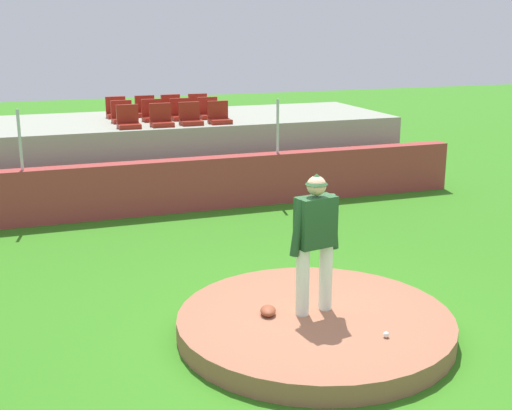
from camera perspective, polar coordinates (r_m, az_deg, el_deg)
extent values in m
plane|color=#31791A|center=(9.02, 4.93, -10.69)|extent=(60.00, 60.00, 0.00)
cylinder|color=#9C6246|center=(8.97, 4.95, -9.93)|extent=(3.57, 3.57, 0.26)
cylinder|color=silver|center=(8.75, 3.92, -6.43)|extent=(0.17, 0.17, 0.90)
cylinder|color=silver|center=(8.95, 5.85, -5.99)|extent=(0.17, 0.17, 0.90)
cube|color=#1E4723|center=(8.60, 5.01, -1.40)|extent=(0.55, 0.36, 0.65)
cylinder|color=#1E4723|center=(8.46, 3.53, -1.91)|extent=(0.24, 0.15, 0.73)
cylinder|color=#1E4723|center=(8.76, 6.43, -1.39)|extent=(0.21, 0.15, 0.73)
sphere|color=tan|center=(8.48, 5.08, 1.62)|extent=(0.25, 0.25, 0.25)
cone|color=#1E4723|center=(8.46, 5.10, 2.19)|extent=(0.33, 0.33, 0.14)
sphere|color=white|center=(8.42, 10.84, -10.61)|extent=(0.07, 0.07, 0.07)
ellipsoid|color=brown|center=(8.87, 1.02, -8.84)|extent=(0.28, 0.35, 0.11)
cube|color=#A13A37|center=(14.66, -5.54, 1.72)|extent=(12.62, 0.40, 1.12)
cylinder|color=silver|center=(14.02, -19.15, 5.17)|extent=(0.06, 0.06, 1.19)
cylinder|color=silver|center=(15.04, 1.83, 6.60)|extent=(0.06, 0.06, 1.19)
cube|color=#969B88|center=(16.97, -7.64, 4.43)|extent=(11.06, 3.62, 1.67)
cube|color=maroon|center=(15.29, -10.57, 6.52)|extent=(0.48, 0.44, 0.10)
cube|color=maroon|center=(15.43, -10.73, 7.53)|extent=(0.48, 0.08, 0.40)
cube|color=maroon|center=(15.45, -7.86, 6.72)|extent=(0.48, 0.44, 0.10)
cube|color=maroon|center=(15.59, -8.03, 7.71)|extent=(0.48, 0.08, 0.40)
cube|color=maroon|center=(15.62, -5.44, 6.88)|extent=(0.48, 0.44, 0.10)
cube|color=maroon|center=(15.76, -5.62, 7.86)|extent=(0.48, 0.08, 0.40)
cube|color=maroon|center=(15.78, -3.03, 7.01)|extent=(0.48, 0.44, 0.10)
cube|color=maroon|center=(15.92, -3.23, 7.98)|extent=(0.48, 0.08, 0.40)
cube|color=maroon|center=(16.19, -11.07, 6.95)|extent=(0.48, 0.44, 0.10)
cube|color=maroon|center=(16.34, -11.21, 7.90)|extent=(0.48, 0.08, 0.40)
cube|color=maroon|center=(16.33, -8.57, 7.13)|extent=(0.48, 0.44, 0.10)
cube|color=maroon|center=(16.48, -8.73, 8.07)|extent=(0.48, 0.08, 0.40)
cube|color=maroon|center=(16.45, -6.22, 7.26)|extent=(0.48, 0.44, 0.10)
cube|color=maroon|center=(16.59, -6.39, 8.19)|extent=(0.48, 0.08, 0.40)
cube|color=maroon|center=(16.65, -3.89, 7.41)|extent=(0.48, 0.44, 0.10)
cube|color=maroon|center=(16.79, -4.08, 8.33)|extent=(0.48, 0.08, 0.40)
cube|color=maroon|center=(17.07, -11.54, 7.33)|extent=(0.48, 0.44, 0.10)
cube|color=maroon|center=(17.22, -11.67, 8.22)|extent=(0.48, 0.08, 0.40)
cube|color=maroon|center=(17.20, -9.16, 7.50)|extent=(0.48, 0.44, 0.10)
cube|color=maroon|center=(17.35, -9.30, 8.38)|extent=(0.48, 0.08, 0.40)
cube|color=maroon|center=(17.34, -7.01, 7.63)|extent=(0.48, 0.44, 0.10)
cube|color=maroon|center=(17.48, -7.17, 8.51)|extent=(0.48, 0.08, 0.40)
cube|color=maroon|center=(17.48, -4.73, 7.75)|extent=(0.48, 0.44, 0.10)
cube|color=maroon|center=(17.62, -4.90, 8.62)|extent=(0.48, 0.08, 0.40)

